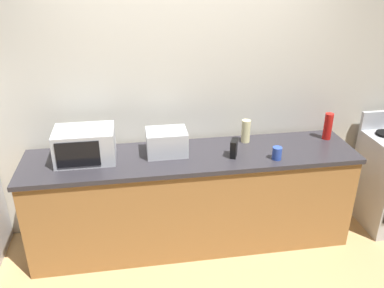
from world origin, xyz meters
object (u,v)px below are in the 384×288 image
cordless_phone (234,148)px  mug_blue (277,153)px  bottle_hot_sauce (328,126)px  microwave (85,145)px  bottle_hand_soap (246,131)px  toaster_oven (167,142)px

cordless_phone → mug_blue: bearing=5.7°
bottle_hot_sauce → mug_blue: 0.68m
microwave → cordless_phone: bearing=-6.3°
bottle_hot_sauce → bottle_hand_soap: size_ratio=1.19×
microwave → mug_blue: bearing=-8.7°
bottle_hot_sauce → toaster_oven: bearing=-177.2°
bottle_hot_sauce → mug_blue: bearing=-151.6°
bottle_hot_sauce → mug_blue: size_ratio=2.29×
cordless_phone → bottle_hand_soap: bottle_hand_soap is taller
cordless_phone → mug_blue: cordless_phone is taller
microwave → toaster_oven: (0.67, 0.01, -0.03)m
microwave → cordless_phone: microwave is taller
toaster_oven → bottle_hand_soap: size_ratio=1.64×
microwave → bottle_hand_soap: 1.40m
cordless_phone → toaster_oven: bearing=-172.5°
cordless_phone → bottle_hot_sauce: 0.96m
microwave → mug_blue: microwave is taller
cordless_phone → bottle_hand_soap: (0.18, 0.27, 0.03)m
bottle_hand_soap → toaster_oven: bearing=-170.2°
microwave → bottle_hot_sauce: microwave is taller
toaster_oven → mug_blue: (0.89, -0.25, -0.05)m
microwave → toaster_oven: size_ratio=1.41×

